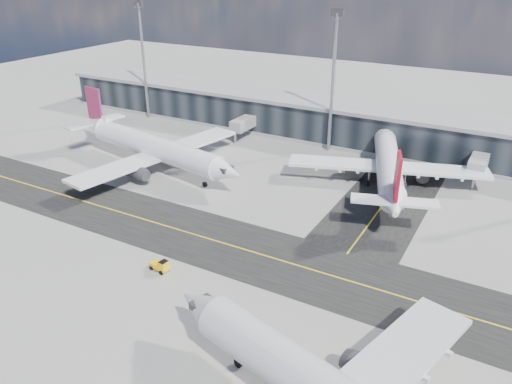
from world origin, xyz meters
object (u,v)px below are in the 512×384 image
airliner_af (153,147)px  service_van (398,180)px  baggage_tug (161,266)px  airliner_redtail (388,165)px

airliner_af → service_van: size_ratio=8.79×
baggage_tug → service_van: baggage_tug is taller
airliner_af → service_van: bearing=120.6°
airliner_af → airliner_redtail: size_ratio=1.09×
service_van → airliner_af: bearing=174.8°
service_van → airliner_redtail: bearing=-149.4°
airliner_redtail → baggage_tug: 45.37m
baggage_tug → service_van: size_ratio=0.57×
airliner_redtail → airliner_af: bearing=179.8°
airliner_af → baggage_tug: size_ratio=15.46×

